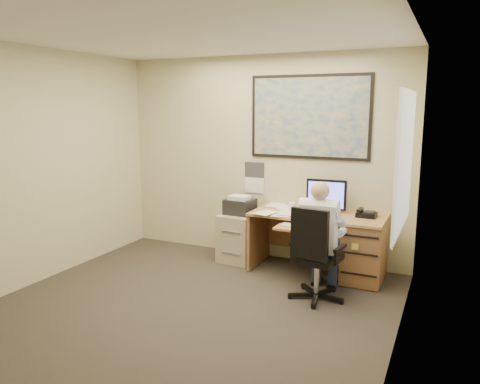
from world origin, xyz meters
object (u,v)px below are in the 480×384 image
at_px(filing_cabinet, 240,233).
at_px(person, 319,241).
at_px(office_chair, 316,273).
at_px(desk, 345,241).

height_order(filing_cabinet, person, person).
bearing_deg(office_chair, filing_cabinet, 154.32).
bearing_deg(desk, office_chair, -97.64).
relative_size(desk, person, 1.26).
relative_size(filing_cabinet, office_chair, 0.86).
bearing_deg(desk, filing_cabinet, 178.89).
distance_m(office_chair, person, 0.34).
bearing_deg(person, desk, 79.66).
relative_size(desk, filing_cabinet, 1.82).
bearing_deg(person, office_chair, -86.23).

